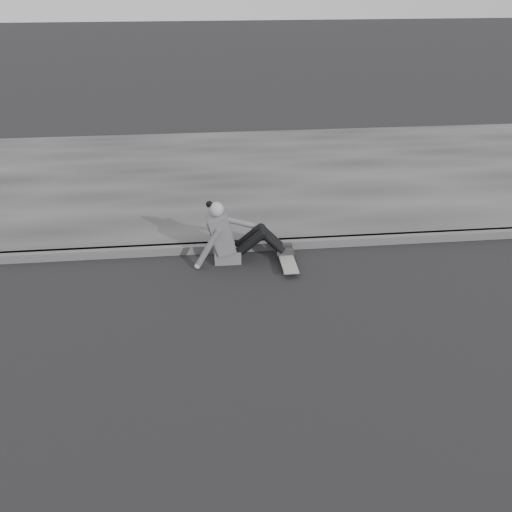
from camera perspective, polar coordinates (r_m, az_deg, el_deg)
The scene contains 5 objects.
ground at distance 6.48m, azimuth 17.82°, elevation -8.76°, with size 80.00×80.00×0.00m, color black.
curb at distance 8.52m, azimuth 11.34°, elevation 1.60°, with size 24.00×0.16×0.12m, color #515151.
sidewalk at distance 11.22m, azimuth 6.93°, elevation 8.25°, with size 24.00×6.00×0.12m, color #3D3D3D.
skateboard at distance 7.75m, azimuth 3.14°, elevation -0.45°, with size 0.20×0.78×0.09m.
seated_woman at distance 7.77m, azimuth -2.45°, elevation 2.00°, with size 1.38×0.46×0.88m.
Camera 1 is at (-2.50, -4.72, 3.66)m, focal length 40.00 mm.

